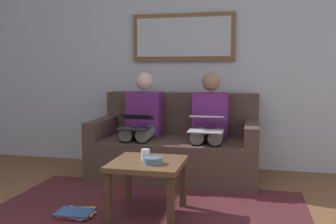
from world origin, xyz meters
TOP-DOWN VIEW (x-y plane):
  - wall_rear at (0.00, -2.60)m, footprint 6.00×0.12m
  - area_rug at (0.00, -0.85)m, footprint 2.60×1.80m
  - couch at (0.00, -2.12)m, footprint 1.78×0.90m
  - framed_mirror at (0.00, -2.51)m, footprint 1.22×0.05m
  - coffee_table at (-0.01, -0.90)m, footprint 0.57×0.57m
  - cup at (0.01, -0.92)m, footprint 0.07×0.07m
  - bowl at (-0.08, -0.83)m, footprint 0.15×0.15m
  - person_left at (-0.37, -2.05)m, footprint 0.38×0.58m
  - laptop_silver at (-0.37, -1.81)m, footprint 0.34×0.37m
  - person_right at (0.37, -2.05)m, footprint 0.38×0.58m
  - laptop_black at (0.37, -1.81)m, footprint 0.32×0.35m
  - magazine_stack at (0.55, -0.75)m, footprint 0.33×0.28m

SIDE VIEW (x-z plane):
  - area_rug at x=0.00m, z-range 0.00..0.01m
  - magazine_stack at x=0.55m, z-range 0.01..0.04m
  - couch at x=0.00m, z-range -0.14..0.76m
  - coffee_table at x=-0.01m, z-range 0.15..0.59m
  - bowl at x=-0.08m, z-range 0.44..0.49m
  - cup at x=0.01m, z-range 0.44..0.53m
  - person_left at x=-0.37m, z-range 0.04..1.18m
  - person_right at x=0.37m, z-range 0.04..1.18m
  - laptop_black at x=0.37m, z-range 0.55..0.70m
  - laptop_silver at x=-0.37m, z-range 0.56..0.71m
  - wall_rear at x=0.00m, z-range 0.00..2.60m
  - framed_mirror at x=0.00m, z-range 1.27..1.83m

